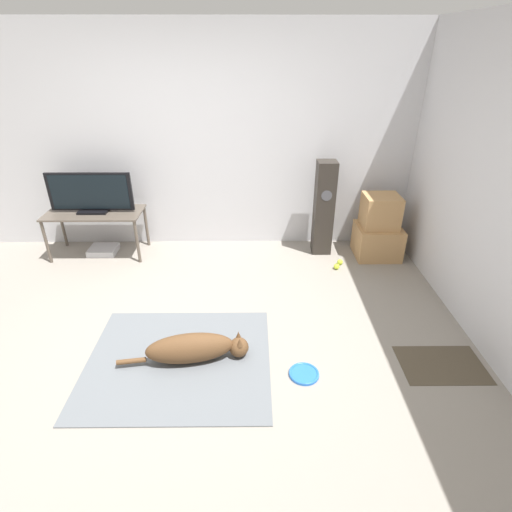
{
  "coord_description": "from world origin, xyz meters",
  "views": [
    {
      "loc": [
        0.67,
        -2.64,
        2.29
      ],
      "look_at": [
        0.7,
        0.81,
        0.45
      ],
      "focal_mm": 28.0,
      "sensor_mm": 36.0,
      "label": 1
    }
  ],
  "objects_px": {
    "tv": "(90,193)",
    "tennis_ball_by_boxes": "(337,267)",
    "cardboard_box_lower": "(377,241)",
    "floor_speaker": "(324,208)",
    "dog": "(195,348)",
    "frisbee": "(304,374)",
    "tv_stand": "(95,217)",
    "game_console": "(104,250)",
    "cardboard_box_upper": "(380,211)",
    "tennis_ball_near_speaker": "(340,262)"
  },
  "relations": [
    {
      "from": "tv",
      "to": "tennis_ball_by_boxes",
      "type": "relative_size",
      "value": 14.54
    },
    {
      "from": "cardboard_box_lower",
      "to": "tv",
      "type": "relative_size",
      "value": 0.54
    },
    {
      "from": "floor_speaker",
      "to": "tennis_ball_by_boxes",
      "type": "relative_size",
      "value": 17.12
    },
    {
      "from": "dog",
      "to": "tv",
      "type": "distance_m",
      "value": 2.45
    },
    {
      "from": "dog",
      "to": "tennis_ball_by_boxes",
      "type": "height_order",
      "value": "dog"
    },
    {
      "from": "frisbee",
      "to": "tv_stand",
      "type": "relative_size",
      "value": 0.21
    },
    {
      "from": "dog",
      "to": "game_console",
      "type": "xyz_separation_m",
      "value": [
        -1.38,
        1.92,
        -0.1
      ]
    },
    {
      "from": "cardboard_box_upper",
      "to": "dog",
      "type": "bearing_deg",
      "value": -136.71
    },
    {
      "from": "tv_stand",
      "to": "tennis_ball_near_speaker",
      "type": "height_order",
      "value": "tv_stand"
    },
    {
      "from": "dog",
      "to": "game_console",
      "type": "height_order",
      "value": "dog"
    },
    {
      "from": "frisbee",
      "to": "tennis_ball_by_boxes",
      "type": "xyz_separation_m",
      "value": [
        0.56,
        1.66,
        0.02
      ]
    },
    {
      "from": "cardboard_box_lower",
      "to": "floor_speaker",
      "type": "xyz_separation_m",
      "value": [
        -0.66,
        0.12,
        0.38
      ]
    },
    {
      "from": "cardboard_box_lower",
      "to": "cardboard_box_upper",
      "type": "xyz_separation_m",
      "value": [
        -0.01,
        0.01,
        0.38
      ]
    },
    {
      "from": "tv",
      "to": "game_console",
      "type": "distance_m",
      "value": 0.74
    },
    {
      "from": "dog",
      "to": "frisbee",
      "type": "height_order",
      "value": "dog"
    },
    {
      "from": "game_console",
      "to": "floor_speaker",
      "type": "bearing_deg",
      "value": 0.56
    },
    {
      "from": "dog",
      "to": "tv_stand",
      "type": "xyz_separation_m",
      "value": [
        -1.39,
        1.91,
        0.35
      ]
    },
    {
      "from": "cardboard_box_upper",
      "to": "game_console",
      "type": "height_order",
      "value": "cardboard_box_upper"
    },
    {
      "from": "dog",
      "to": "floor_speaker",
      "type": "distance_m",
      "value": 2.39
    },
    {
      "from": "tv",
      "to": "floor_speaker",
      "type": "bearing_deg",
      "value": 0.84
    },
    {
      "from": "dog",
      "to": "tennis_ball_by_boxes",
      "type": "relative_size",
      "value": 15.83
    },
    {
      "from": "dog",
      "to": "cardboard_box_lower",
      "type": "xyz_separation_m",
      "value": [
        1.97,
        1.83,
        0.06
      ]
    },
    {
      "from": "dog",
      "to": "floor_speaker",
      "type": "xyz_separation_m",
      "value": [
        1.31,
        1.95,
        0.43
      ]
    },
    {
      "from": "floor_speaker",
      "to": "cardboard_box_lower",
      "type": "bearing_deg",
      "value": -10.03
    },
    {
      "from": "tennis_ball_near_speaker",
      "to": "game_console",
      "type": "bearing_deg",
      "value": 173.52
    },
    {
      "from": "tv",
      "to": "cardboard_box_upper",
      "type": "bearing_deg",
      "value": -1.13
    },
    {
      "from": "tv_stand",
      "to": "game_console",
      "type": "height_order",
      "value": "tv_stand"
    },
    {
      "from": "frisbee",
      "to": "cardboard_box_lower",
      "type": "height_order",
      "value": "cardboard_box_lower"
    },
    {
      "from": "floor_speaker",
      "to": "tennis_ball_by_boxes",
      "type": "height_order",
      "value": "floor_speaker"
    },
    {
      "from": "cardboard_box_lower",
      "to": "cardboard_box_upper",
      "type": "distance_m",
      "value": 0.38
    },
    {
      "from": "frisbee",
      "to": "tennis_ball_near_speaker",
      "type": "bearing_deg",
      "value": 70.51
    },
    {
      "from": "dog",
      "to": "cardboard_box_upper",
      "type": "distance_m",
      "value": 2.72
    },
    {
      "from": "cardboard_box_upper",
      "to": "game_console",
      "type": "distance_m",
      "value": 3.38
    },
    {
      "from": "frisbee",
      "to": "floor_speaker",
      "type": "xyz_separation_m",
      "value": [
        0.45,
        2.12,
        0.55
      ]
    },
    {
      "from": "floor_speaker",
      "to": "game_console",
      "type": "xyz_separation_m",
      "value": [
        -2.69,
        -0.03,
        -0.53
      ]
    },
    {
      "from": "tv_stand",
      "to": "tv",
      "type": "relative_size",
      "value": 1.15
    },
    {
      "from": "tennis_ball_near_speaker",
      "to": "frisbee",
      "type": "bearing_deg",
      "value": -109.49
    },
    {
      "from": "cardboard_box_upper",
      "to": "tennis_ball_by_boxes",
      "type": "distance_m",
      "value": 0.83
    },
    {
      "from": "tv_stand",
      "to": "game_console",
      "type": "bearing_deg",
      "value": 48.83
    },
    {
      "from": "frisbee",
      "to": "floor_speaker",
      "type": "distance_m",
      "value": 2.23
    },
    {
      "from": "cardboard_box_upper",
      "to": "tv_stand",
      "type": "distance_m",
      "value": 3.35
    },
    {
      "from": "floor_speaker",
      "to": "tennis_ball_near_speaker",
      "type": "relative_size",
      "value": 17.12
    },
    {
      "from": "frisbee",
      "to": "game_console",
      "type": "height_order",
      "value": "game_console"
    },
    {
      "from": "tv",
      "to": "tv_stand",
      "type": "bearing_deg",
      "value": -90.0
    },
    {
      "from": "tennis_ball_near_speaker",
      "to": "dog",
      "type": "bearing_deg",
      "value": -133.01
    },
    {
      "from": "dog",
      "to": "floor_speaker",
      "type": "height_order",
      "value": "floor_speaker"
    },
    {
      "from": "tv_stand",
      "to": "game_console",
      "type": "distance_m",
      "value": 0.45
    },
    {
      "from": "cardboard_box_upper",
      "to": "tv_stand",
      "type": "xyz_separation_m",
      "value": [
        -3.35,
        0.06,
        -0.08
      ]
    },
    {
      "from": "tennis_ball_near_speaker",
      "to": "floor_speaker",
      "type": "bearing_deg",
      "value": 116.74
    },
    {
      "from": "dog",
      "to": "cardboard_box_upper",
      "type": "xyz_separation_m",
      "value": [
        1.96,
        1.84,
        0.44
      ]
    }
  ]
}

